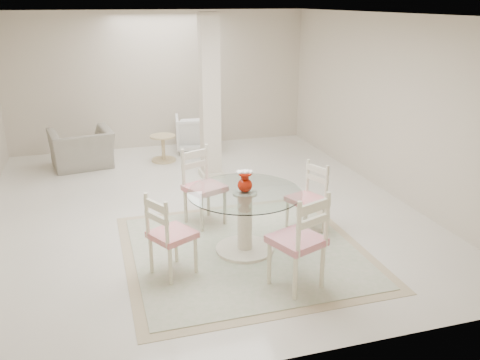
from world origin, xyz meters
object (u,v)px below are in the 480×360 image
object	(u,v)px
red_vase	(245,182)
armchair_white	(195,133)
side_table	(163,149)
dining_chair_north	(201,181)
recliner_taupe	(82,149)
dining_chair_west	(167,230)
dining_table	(245,222)
dining_chair_east	(310,193)
column	(210,98)
dining_chair_south	(302,235)

from	to	relation	value
red_vase	armchair_white	size ratio (longest dim) A/B	0.34
side_table	dining_chair_north	bearing A→B (deg)	-88.35
recliner_taupe	side_table	bearing A→B (deg)	168.38
red_vase	dining_chair_north	world-z (taller)	dining_chair_north
dining_chair_west	armchair_white	bearing A→B (deg)	-43.41
dining_chair_west	side_table	bearing A→B (deg)	-35.89
dining_table	recliner_taupe	xyz separation A→B (m)	(-1.85, 3.98, -0.05)
armchair_white	recliner_taupe	bearing A→B (deg)	21.60
red_vase	dining_chair_west	size ratio (longest dim) A/B	0.25
dining_chair_east	armchair_white	size ratio (longest dim) A/B	1.30
red_vase	dining_chair_north	bearing A→B (deg)	107.56
armchair_white	side_table	world-z (taller)	armchair_white
column	armchair_white	bearing A→B (deg)	87.40
armchair_white	dining_chair_east	bearing A→B (deg)	107.36
column	recliner_taupe	size ratio (longest dim) A/B	2.56
dining_chair_south	recliner_taupe	size ratio (longest dim) A/B	1.14
red_vase	dining_chair_west	distance (m)	1.07
red_vase	dining_chair_east	distance (m)	1.08
red_vase	recliner_taupe	world-z (taller)	red_vase
dining_chair_west	armchair_white	size ratio (longest dim) A/B	1.35
recliner_taupe	armchair_white	bearing A→B (deg)	-176.91
dining_table	recliner_taupe	size ratio (longest dim) A/B	1.27
dining_chair_north	side_table	size ratio (longest dim) A/B	2.33
red_vase	armchair_white	world-z (taller)	red_vase
red_vase	dining_chair_west	xyz separation A→B (m)	(-0.97, -0.32, -0.34)
dining_table	dining_chair_west	xyz separation A→B (m)	(-0.97, -0.31, 0.17)
dining_table	red_vase	distance (m)	0.50
dining_table	dining_chair_east	bearing A→B (deg)	17.46
dining_table	dining_chair_south	xyz separation A→B (m)	(0.31, -0.98, 0.24)
dining_table	armchair_white	size ratio (longest dim) A/B	1.71
dining_chair_east	armchair_white	distance (m)	4.23
dining_table	dining_chair_east	xyz separation A→B (m)	(0.97, 0.30, 0.14)
dining_chair_east	recliner_taupe	world-z (taller)	dining_chair_east
armchair_white	side_table	distance (m)	0.92
red_vase	column	bearing A→B (deg)	84.70
dining_chair_east	side_table	world-z (taller)	dining_chair_east
dining_chair_west	recliner_taupe	distance (m)	4.39
dining_table	column	bearing A→B (deg)	84.70
red_vase	dining_chair_south	distance (m)	1.06
column	dining_chair_west	distance (m)	3.46
red_vase	dining_chair_south	bearing A→B (deg)	-72.62
dining_chair_south	side_table	distance (m)	4.98
dining_table	dining_chair_east	size ratio (longest dim) A/B	1.31
dining_chair_south	dining_table	bearing A→B (deg)	-94.10
dining_table	armchair_white	xyz separation A→B (m)	(0.34, 4.48, -0.04)
side_table	dining_chair_east	bearing A→B (deg)	-69.44
dining_table	dining_chair_south	size ratio (longest dim) A/B	1.12
dining_chair_east	dining_chair_west	bearing A→B (deg)	-94.84
dining_chair_east	dining_chair_west	xyz separation A→B (m)	(-1.94, -0.62, 0.02)
recliner_taupe	red_vase	bearing A→B (deg)	105.23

